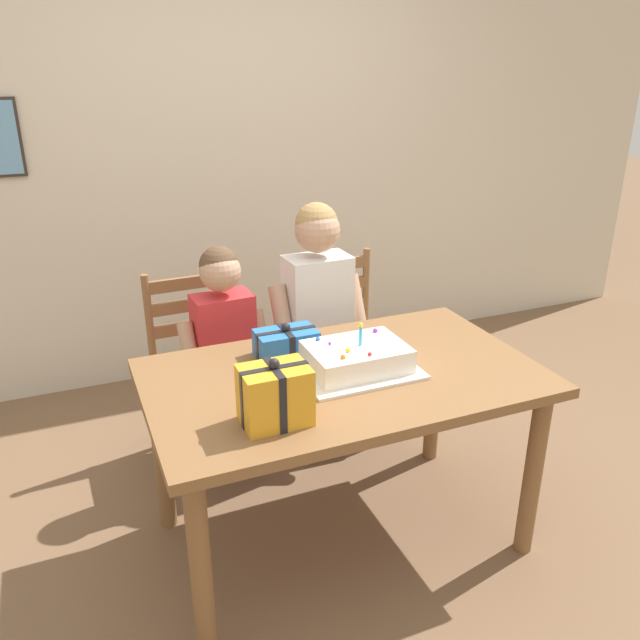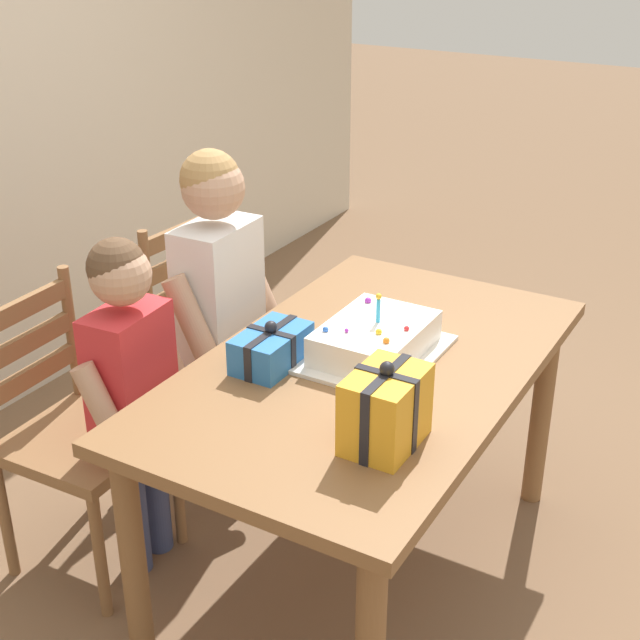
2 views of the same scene
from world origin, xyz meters
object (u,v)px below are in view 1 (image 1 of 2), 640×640
(child_older, at_px, (318,308))
(chair_right, at_px, (342,344))
(birthday_cake, at_px, (357,359))
(child_younger, at_px, (224,341))
(dining_table, at_px, (343,397))
(gift_box_beside_cake, at_px, (275,395))
(gift_box_red_large, at_px, (286,343))
(chair_left, at_px, (200,369))

(child_older, bearing_deg, chair_right, 40.64)
(birthday_cake, relative_size, child_younger, 0.40)
(dining_table, relative_size, birthday_cake, 3.30)
(gift_box_beside_cake, xyz_separation_m, chair_right, (0.72, 1.04, -0.38))
(gift_box_red_large, relative_size, child_older, 0.19)
(dining_table, distance_m, gift_box_red_large, 0.31)
(chair_left, relative_size, chair_right, 1.00)
(gift_box_red_large, relative_size, child_younger, 0.22)
(gift_box_red_large, height_order, gift_box_beside_cake, gift_box_beside_cake)
(gift_box_red_large, bearing_deg, birthday_cake, -50.05)
(birthday_cake, xyz_separation_m, child_older, (0.11, 0.63, -0.04))
(birthday_cake, distance_m, child_younger, 0.73)
(chair_right, xyz_separation_m, child_younger, (-0.66, -0.18, 0.20))
(gift_box_beside_cake, height_order, child_younger, child_younger)
(gift_box_red_large, height_order, child_older, child_older)
(chair_left, xyz_separation_m, child_younger, (0.08, -0.18, 0.20))
(child_older, height_order, child_younger, child_older)
(birthday_cake, height_order, chair_right, birthday_cake)
(dining_table, relative_size, gift_box_beside_cake, 6.38)
(dining_table, distance_m, birthday_cake, 0.16)
(gift_box_red_large, distance_m, chair_right, 0.85)
(gift_box_red_large, bearing_deg, dining_table, -58.15)
(chair_left, bearing_deg, chair_right, -0.00)
(chair_left, bearing_deg, dining_table, -65.42)
(birthday_cake, xyz_separation_m, chair_left, (-0.42, 0.82, -0.34))
(chair_right, bearing_deg, gift_box_beside_cake, -124.55)
(dining_table, bearing_deg, child_older, 75.94)
(birthday_cake, xyz_separation_m, chair_right, (0.32, 0.82, -0.34))
(birthday_cake, bearing_deg, gift_box_red_large, 129.95)
(chair_left, bearing_deg, gift_box_red_large, -68.52)
(chair_left, relative_size, child_younger, 0.83)
(chair_left, distance_m, chair_right, 0.74)
(chair_right, height_order, child_younger, child_younger)
(gift_box_beside_cake, distance_m, child_younger, 0.88)
(chair_right, distance_m, child_older, 0.41)
(chair_left, height_order, child_older, child_older)
(birthday_cake, bearing_deg, chair_left, 117.44)
(dining_table, relative_size, chair_left, 1.58)
(chair_left, distance_m, child_younger, 0.29)
(chair_right, relative_size, child_younger, 0.83)
(gift_box_beside_cake, bearing_deg, chair_left, 91.56)
(gift_box_red_large, distance_m, gift_box_beside_cake, 0.50)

